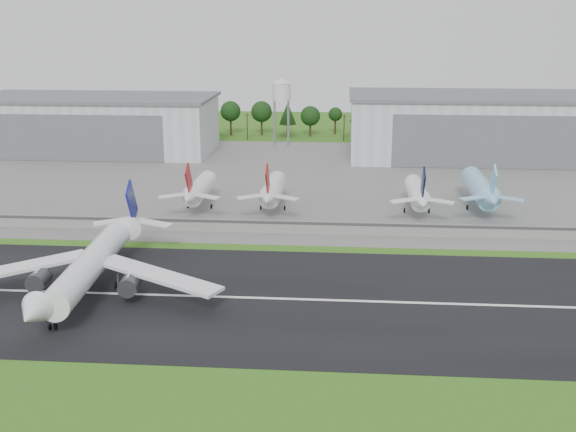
# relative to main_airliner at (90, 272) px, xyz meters

# --- Properties ---
(ground) EXTENTS (600.00, 600.00, 0.00)m
(ground) POSITION_rel_main_airliner_xyz_m (28.53, -9.56, -4.89)
(ground) COLOR #356217
(ground) RESTS_ON ground
(runway) EXTENTS (320.00, 60.00, 0.10)m
(runway) POSITION_rel_main_airliner_xyz_m (28.53, 0.44, -4.84)
(runway) COLOR black
(runway) RESTS_ON ground
(runway_centerline) EXTENTS (220.00, 1.00, 0.02)m
(runway_centerline) POSITION_rel_main_airliner_xyz_m (28.53, 0.44, -4.78)
(runway_centerline) COLOR white
(runway_centerline) RESTS_ON runway
(apron) EXTENTS (320.00, 150.00, 0.10)m
(apron) POSITION_rel_main_airliner_xyz_m (28.53, 110.44, -4.84)
(apron) COLOR slate
(apron) RESTS_ON ground
(blast_fence) EXTENTS (240.00, 0.61, 3.50)m
(blast_fence) POSITION_rel_main_airliner_xyz_m (28.53, 45.42, -3.09)
(blast_fence) COLOR gray
(blast_fence) RESTS_ON ground
(hangar_west) EXTENTS (97.00, 44.00, 23.20)m
(hangar_west) POSITION_rel_main_airliner_xyz_m (-51.47, 155.35, 6.74)
(hangar_west) COLOR silver
(hangar_west) RESTS_ON ground
(hangar_east) EXTENTS (102.00, 47.00, 25.20)m
(hangar_east) POSITION_rel_main_airliner_xyz_m (103.53, 155.35, 7.73)
(hangar_east) COLOR silver
(hangar_east) RESTS_ON ground
(water_tower) EXTENTS (8.40, 8.40, 29.40)m
(water_tower) POSITION_rel_main_airliner_xyz_m (23.53, 175.44, 19.66)
(water_tower) COLOR #99999E
(water_tower) RESTS_ON ground
(utility_poles) EXTENTS (230.00, 3.00, 12.00)m
(utility_poles) POSITION_rel_main_airliner_xyz_m (28.53, 190.44, -4.89)
(utility_poles) COLOR black
(utility_poles) RESTS_ON ground
(treeline) EXTENTS (320.00, 16.00, 22.00)m
(treeline) POSITION_rel_main_airliner_xyz_m (28.53, 205.44, -4.89)
(treeline) COLOR black
(treeline) RESTS_ON ground
(main_airliner) EXTENTS (57.20, 59.22, 18.17)m
(main_airliner) POSITION_rel_main_airliner_xyz_m (0.00, 0.00, 0.00)
(main_airliner) COLOR white
(main_airliner) RESTS_ON runway
(parked_jet_red_a) EXTENTS (7.36, 31.29, 16.56)m
(parked_jet_red_a) POSITION_rel_main_airliner_xyz_m (8.80, 66.98, 1.17)
(parked_jet_red_a) COLOR white
(parked_jet_red_a) RESTS_ON ground
(parked_jet_red_b) EXTENTS (7.36, 31.29, 16.71)m
(parked_jet_red_b) POSITION_rel_main_airliner_xyz_m (30.47, 67.00, 1.30)
(parked_jet_red_b) COLOR silver
(parked_jet_red_b) RESTS_ON ground
(parked_jet_navy) EXTENTS (7.36, 31.29, 16.54)m
(parked_jet_navy) POSITION_rel_main_airliner_xyz_m (72.18, 66.97, 1.14)
(parked_jet_navy) COLOR white
(parked_jet_navy) RESTS_ON ground
(parked_jet_skyblue) EXTENTS (7.36, 37.29, 17.09)m
(parked_jet_skyblue) POSITION_rel_main_airliner_xyz_m (90.83, 72.05, 1.62)
(parked_jet_skyblue) COLOR #89C9EE
(parked_jet_skyblue) RESTS_ON ground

